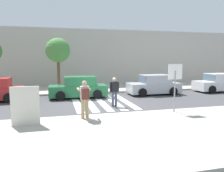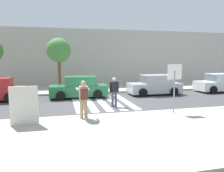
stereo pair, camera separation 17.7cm
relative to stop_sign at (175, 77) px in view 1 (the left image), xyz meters
The scene contains 17 objects.
ground_plane 5.15m from the stop_sign, 127.80° to the left, with size 120.00×120.00×0.00m, color #424244.
sidewalk_near 4.22m from the stop_sign, 140.47° to the right, with size 60.00×6.00×0.14m, color #B2AD9E.
sidewalk_far 10.37m from the stop_sign, 106.69° to the left, with size 60.00×4.80×0.14m, color #B2AD9E.
building_facade_far 14.51m from the stop_sign, 101.68° to the left, with size 56.00×4.00×5.73m, color #ADA89E.
crosswalk_stripe_0 6.32m from the stop_sign, 138.71° to the left, with size 0.44×5.20×0.01m, color silver.
crosswalk_stripe_1 5.78m from the stop_sign, 133.16° to the left, with size 0.44×5.20×0.01m, color silver.
crosswalk_stripe_2 5.30m from the stop_sign, 126.38° to the left, with size 0.44×5.20×0.01m, color silver.
crosswalk_stripe_3 4.90m from the stop_sign, 118.18° to the left, with size 0.44×5.20×0.01m, color silver.
crosswalk_stripe_4 4.61m from the stop_sign, 108.51° to the left, with size 0.44×5.20×0.01m, color silver.
stop_sign is the anchor object (origin of this frame).
photographer_with_backpack 4.59m from the stop_sign, behind, with size 0.60×0.85×1.72m.
pedestrian_crossing 3.70m from the stop_sign, 132.67° to the left, with size 0.58×0.28×1.72m.
parked_car_green 7.48m from the stop_sign, 124.64° to the left, with size 4.10×1.92×1.55m.
parked_car_silver 6.43m from the stop_sign, 74.00° to the left, with size 4.10×1.92×1.55m.
parked_car_white 9.95m from the stop_sign, 37.98° to the left, with size 4.10×1.92×1.55m.
street_tree_center 10.65m from the stop_sign, 121.84° to the left, with size 2.00×2.00×4.36m.
advertising_board 7.07m from the stop_sign, behind, with size 1.10×0.11×1.60m.
Camera 1 is at (-2.79, -13.50, 2.86)m, focal length 35.00 mm.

